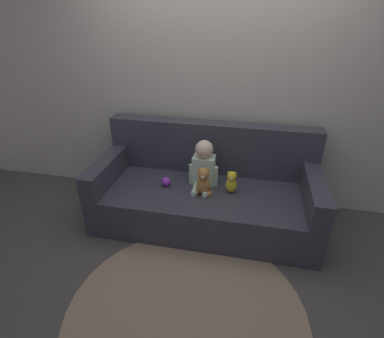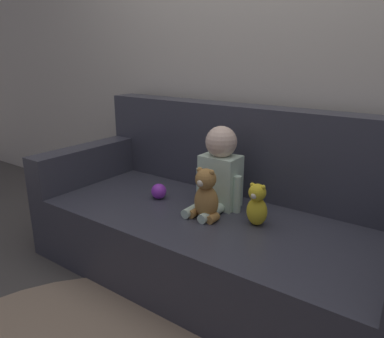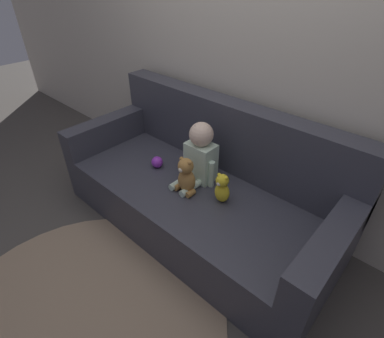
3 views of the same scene
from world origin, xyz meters
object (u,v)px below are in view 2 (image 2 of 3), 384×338
at_px(person_baby, 219,171).
at_px(plush_toy_side, 257,205).
at_px(toy_ball, 159,191).
at_px(couch, 222,222).
at_px(teddy_bear_brown, 206,195).

xyz_separation_m(person_baby, plush_toy_side, (0.29, -0.10, -0.10)).
bearing_deg(person_baby, toy_ball, -162.47).
xyz_separation_m(couch, toy_ball, (-0.39, -0.10, 0.13)).
relative_size(couch, teddy_bear_brown, 7.73).
relative_size(person_baby, teddy_bear_brown, 1.67).
height_order(couch, plush_toy_side, couch).
bearing_deg(toy_ball, teddy_bear_brown, -10.11).
height_order(teddy_bear_brown, toy_ball, teddy_bear_brown).
distance_m(couch, person_baby, 0.30).
relative_size(couch, plush_toy_side, 9.60).
distance_m(teddy_bear_brown, toy_ball, 0.40).
bearing_deg(person_baby, plush_toy_side, -18.63).
height_order(person_baby, teddy_bear_brown, person_baby).
xyz_separation_m(couch, plush_toy_side, (0.25, -0.08, 0.20)).
distance_m(teddy_bear_brown, plush_toy_side, 0.27).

